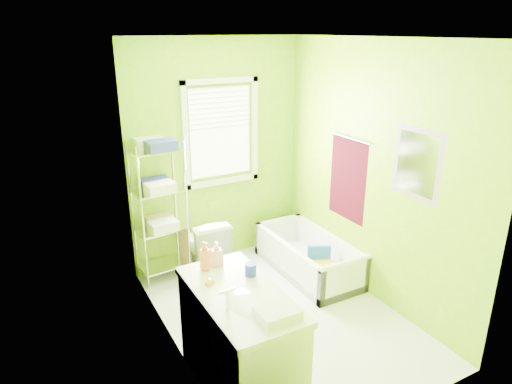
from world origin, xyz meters
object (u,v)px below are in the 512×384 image
toilet (205,246)px  wire_shelf_unit (160,196)px  vanity (240,338)px  bathtub (309,261)px

toilet → wire_shelf_unit: (-0.41, 0.21, 0.61)m
vanity → wire_shelf_unit: size_ratio=0.71×
bathtub → wire_shelf_unit: wire_shelf_unit is taller
vanity → wire_shelf_unit: (0.02, 1.95, 0.52)m
toilet → vanity: vanity is taller
bathtub → vanity: vanity is taller
toilet → bathtub: bearing=157.5°
vanity → bathtub: bearing=39.4°
bathtub → vanity: 1.97m
bathtub → vanity: (-1.50, -1.23, 0.31)m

